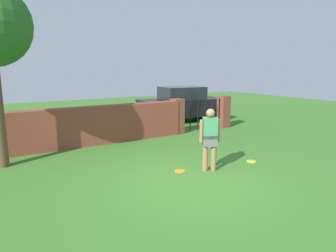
# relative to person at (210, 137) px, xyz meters

# --- Properties ---
(ground_plane) EXTENTS (40.00, 40.00, 0.00)m
(ground_plane) POSITION_rel_person_xyz_m (-0.83, -0.45, -0.90)
(ground_plane) COLOR #3D7528
(brick_wall) EXTENTS (8.10, 0.50, 1.33)m
(brick_wall) POSITION_rel_person_xyz_m (-2.33, 4.25, -0.23)
(brick_wall) COLOR brown
(brick_wall) RESTS_ON ground
(person) EXTENTS (0.49, 0.36, 1.62)m
(person) POSITION_rel_person_xyz_m (0.00, 0.00, 0.00)
(person) COLOR #9E704C
(person) RESTS_ON ground
(fence_gate) EXTENTS (2.93, 0.44, 1.40)m
(fence_gate) POSITION_rel_person_xyz_m (3.06, 4.25, -0.20)
(fence_gate) COLOR brown
(fence_gate) RESTS_ON ground
(car) EXTENTS (4.35, 2.25, 1.72)m
(car) POSITION_rel_person_xyz_m (3.54, 6.44, -0.04)
(car) COLOR black
(car) RESTS_ON ground
(frisbee_orange) EXTENTS (0.27, 0.27, 0.02)m
(frisbee_orange) POSITION_rel_person_xyz_m (-0.68, 0.35, -0.89)
(frisbee_orange) COLOR orange
(frisbee_orange) RESTS_ON ground
(frisbee_yellow) EXTENTS (0.27, 0.27, 0.02)m
(frisbee_yellow) POSITION_rel_person_xyz_m (1.50, -0.05, -0.89)
(frisbee_yellow) COLOR yellow
(frisbee_yellow) RESTS_ON ground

